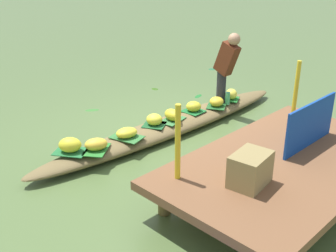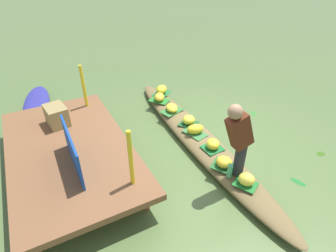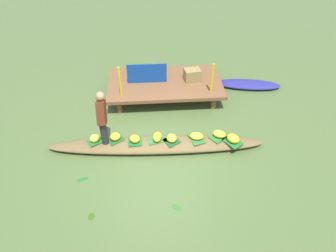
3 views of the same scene
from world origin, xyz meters
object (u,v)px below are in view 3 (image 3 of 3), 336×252
vendor_boat (156,145)px  market_banner (147,74)px  water_bottle (106,134)px  banana_bunch_2 (115,137)px  produce_crate (192,75)px  banana_bunch_5 (233,138)px  moored_boat (248,84)px  banana_bunch_3 (157,137)px  banana_bunch_0 (135,139)px  banana_bunch_7 (172,138)px  banana_bunch_4 (95,138)px  vendor_person (102,116)px  banana_bunch_6 (197,136)px  banana_bunch_1 (219,134)px

vendor_boat → market_banner: (-0.14, 2.20, 0.64)m
water_bottle → market_banner: 2.28m
banana_bunch_2 → produce_crate: bearing=45.1°
banana_bunch_2 → banana_bunch_5: bearing=-6.1°
banana_bunch_2 → produce_crate: (2.07, 2.08, 0.33)m
moored_boat → banana_bunch_3: banana_bunch_3 is taller
banana_bunch_0 → banana_bunch_2: banana_bunch_0 is taller
banana_bunch_5 → banana_bunch_0: bearing=175.6°
vendor_boat → banana_bunch_7: size_ratio=20.54×
banana_bunch_4 → banana_bunch_5: banana_bunch_5 is taller
vendor_boat → vendor_person: (-1.16, 0.14, 0.81)m
vendor_boat → banana_bunch_4: size_ratio=21.85×
banana_bunch_5 → vendor_person: size_ratio=0.25×
water_bottle → banana_bunch_3: bearing=-7.7°
banana_bunch_6 → vendor_person: vendor_person is taller
banana_bunch_2 → banana_bunch_7: banana_bunch_7 is taller
banana_bunch_7 → water_bottle: size_ratio=1.15×
banana_bunch_2 → water_bottle: (-0.22, 0.07, 0.02)m
banana_bunch_2 → banana_bunch_1: bearing=-2.2°
banana_bunch_7 → banana_bunch_3: bearing=168.9°
banana_bunch_4 → banana_bunch_1: bearing=-1.1°
banana_bunch_1 → market_banner: (-1.63, 2.16, 0.44)m
banana_bunch_2 → market_banner: 2.26m
banana_bunch_7 → water_bottle: bearing=171.5°
banana_bunch_6 → market_banner: 2.48m
banana_bunch_6 → banana_bunch_7: bearing=-175.4°
moored_boat → vendor_boat: bearing=-129.3°
vendor_boat → banana_bunch_0: (-0.49, 0.02, 0.20)m
banana_bunch_1 → banana_bunch_2: same height
banana_bunch_2 → market_banner: market_banner is taller
vendor_boat → banana_bunch_6: 0.97m
banana_bunch_0 → banana_bunch_1: banana_bunch_0 is taller
banana_bunch_5 → moored_boat: bearing=66.9°
banana_bunch_0 → banana_bunch_6: bearing=0.2°
banana_bunch_0 → produce_crate: size_ratio=0.57×
produce_crate → banana_bunch_0: bearing=-126.3°
banana_bunch_1 → market_banner: bearing=127.1°
banana_bunch_1 → banana_bunch_5: banana_bunch_5 is taller
vendor_person → produce_crate: bearing=42.3°
banana_bunch_7 → banana_bunch_1: bearing=3.3°
banana_bunch_1 → banana_bunch_5: size_ratio=1.01×
vendor_person → moored_boat: bearing=30.1°
moored_boat → market_banner: market_banner is taller
banana_bunch_3 → water_bottle: 1.20m
water_bottle → produce_crate: (2.29, 2.01, 0.31)m
banana_bunch_1 → moored_boat: bearing=60.2°
banana_bunch_7 → vendor_boat: bearing=176.4°
moored_boat → banana_bunch_7: (-2.53, -2.50, 0.23)m
banana_bunch_4 → produce_crate: size_ratio=0.52×
banana_bunch_2 → banana_bunch_7: (1.30, -0.16, 0.01)m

